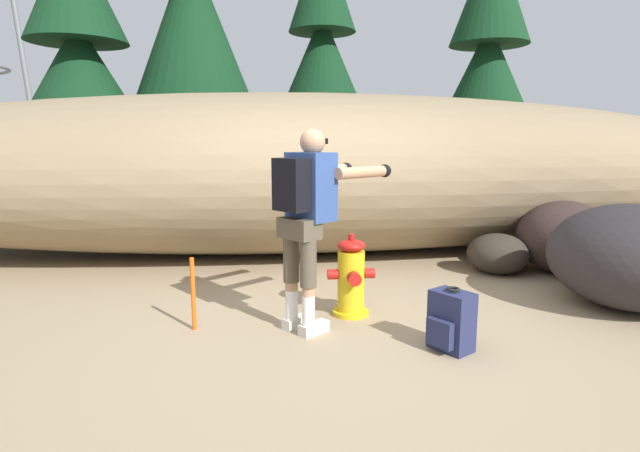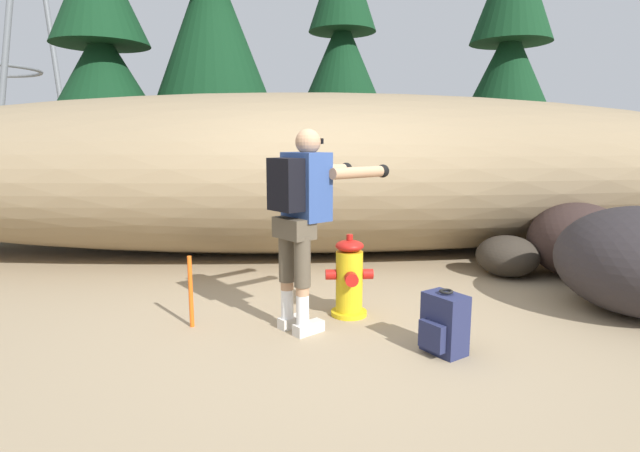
% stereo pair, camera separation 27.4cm
% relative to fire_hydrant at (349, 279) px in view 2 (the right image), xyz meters
% --- Properties ---
extents(ground_plane, '(56.00, 56.00, 0.04)m').
position_rel_fire_hydrant_xyz_m(ground_plane, '(-0.19, -0.38, -0.35)').
color(ground_plane, '#998466').
extents(dirt_embankment, '(14.41, 3.20, 2.15)m').
position_rel_fire_hydrant_xyz_m(dirt_embankment, '(-0.19, 2.74, 0.74)').
color(dirt_embankment, '#897556').
rests_on(dirt_embankment, ground_plane).
extents(fire_hydrant, '(0.42, 0.37, 0.72)m').
position_rel_fire_hydrant_xyz_m(fire_hydrant, '(0.00, 0.00, 0.00)').
color(fire_hydrant, gold).
rests_on(fire_hydrant, ground_plane).
extents(utility_worker, '(1.00, 0.90, 1.61)m').
position_rel_fire_hydrant_xyz_m(utility_worker, '(-0.40, -0.30, 0.69)').
color(utility_worker, beige).
rests_on(utility_worker, ground_plane).
extents(spare_backpack, '(0.36, 0.36, 0.47)m').
position_rel_fire_hydrant_xyz_m(spare_backpack, '(0.60, -0.83, -0.11)').
color(spare_backpack, '#23284C').
rests_on(spare_backpack, ground_plane).
extents(boulder_mid, '(1.48, 1.47, 0.84)m').
position_rel_fire_hydrant_xyz_m(boulder_mid, '(2.70, 1.15, 0.09)').
color(boulder_mid, '#332522').
rests_on(boulder_mid, ground_plane).
extents(boulder_outlier, '(0.94, 0.92, 0.47)m').
position_rel_fire_hydrant_xyz_m(boulder_outlier, '(1.93, 1.20, -0.10)').
color(boulder_outlier, '#302A22').
rests_on(boulder_outlier, ground_plane).
extents(pine_tree_far_left, '(2.80, 2.80, 5.34)m').
position_rel_fire_hydrant_xyz_m(pine_tree_far_left, '(-4.07, 5.96, 2.61)').
color(pine_tree_far_left, '#47331E').
rests_on(pine_tree_far_left, ground_plane).
extents(pine_tree_left, '(2.65, 2.65, 7.49)m').
position_rel_fire_hydrant_xyz_m(pine_tree_left, '(-2.04, 6.31, 3.82)').
color(pine_tree_left, '#47331E').
rests_on(pine_tree_left, ground_plane).
extents(pine_tree_center, '(2.40, 2.40, 6.26)m').
position_rel_fire_hydrant_xyz_m(pine_tree_center, '(0.70, 7.99, 3.26)').
color(pine_tree_center, '#47331E').
rests_on(pine_tree_center, ground_plane).
extents(pine_tree_right, '(2.40, 2.40, 5.54)m').
position_rel_fire_hydrant_xyz_m(pine_tree_right, '(3.77, 5.81, 2.68)').
color(pine_tree_right, '#47331E').
rests_on(pine_tree_right, ground_plane).
extents(survey_stake, '(0.04, 0.04, 0.60)m').
position_rel_fire_hydrant_xyz_m(survey_stake, '(-1.33, -0.20, -0.03)').
color(survey_stake, '#E55914').
rests_on(survey_stake, ground_plane).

